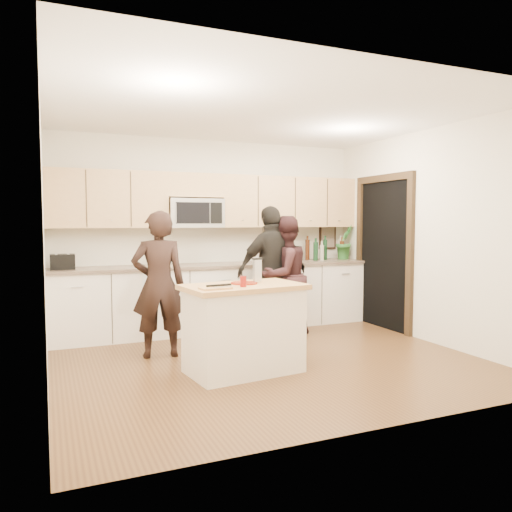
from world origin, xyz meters
name	(u,v)px	position (x,y,z in m)	size (l,w,h in m)	color
floor	(268,360)	(0.00, 0.00, 0.00)	(4.50, 4.50, 0.00)	brown
room_shell	(268,203)	(0.00, 0.00, 1.73)	(4.52, 4.02, 2.71)	beige
back_cabinetry	(219,297)	(0.00, 1.69, 0.47)	(4.50, 0.66, 0.94)	white
upper_cabinetry	(217,200)	(0.03, 1.83, 1.84)	(4.50, 0.33, 0.75)	tan
microwave	(195,213)	(-0.31, 1.80, 1.65)	(0.76, 0.41, 0.40)	silver
doorway	(384,248)	(2.23, 0.90, 1.16)	(0.06, 1.25, 2.20)	black
framed_picture	(327,237)	(1.95, 1.98, 1.28)	(0.30, 0.03, 0.38)	black
dish_towel	(154,278)	(-0.95, 1.50, 0.80)	(0.34, 0.60, 0.48)	white
island	(244,328)	(-0.41, -0.30, 0.45)	(1.27, 0.84, 0.90)	white
red_plate	(244,283)	(-0.38, -0.25, 0.91)	(0.27, 0.27, 0.02)	maroon
box_grater	(257,269)	(-0.23, -0.23, 1.04)	(0.09, 0.07, 0.24)	silver
drink_glass	(243,281)	(-0.48, -0.47, 0.95)	(0.06, 0.06, 0.11)	maroon
cutting_board	(216,288)	(-0.78, -0.52, 0.91)	(0.29, 0.17, 0.02)	tan
tongs	(219,285)	(-0.72, -0.46, 0.93)	(0.25, 0.03, 0.02)	black
knife	(224,287)	(-0.70, -0.54, 0.92)	(0.21, 0.02, 0.01)	silver
toaster	(62,262)	(-2.05, 1.67, 1.03)	(0.29, 0.23, 0.19)	black
bottle_cluster	(326,248)	(1.79, 1.74, 1.12)	(0.68, 0.25, 0.37)	black
orchid	(344,242)	(2.10, 1.72, 1.21)	(0.30, 0.24, 0.55)	#2C6A2A
woman_left	(159,284)	(-1.07, 0.62, 0.83)	(0.60, 0.40, 1.66)	black
woman_center	(284,276)	(0.70, 1.02, 0.80)	(0.78, 0.61, 1.61)	black
woman_right	(272,271)	(0.55, 1.08, 0.87)	(1.02, 0.43, 1.74)	black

